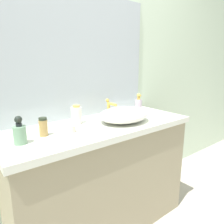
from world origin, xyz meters
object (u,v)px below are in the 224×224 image
at_px(perfume_bottle, 76,115).
at_px(spray_can, 43,127).
at_px(candle_jar, 72,129).
at_px(soap_dispenser, 20,133).
at_px(sink_basin, 124,115).
at_px(lotion_bottle, 138,105).

distance_m(perfume_bottle, spray_can, 0.30).
bearing_deg(spray_can, candle_jar, -13.68).
relative_size(soap_dispenser, candle_jar, 3.04).
xyz_separation_m(soap_dispenser, spray_can, (0.14, 0.05, -0.01)).
bearing_deg(sink_basin, lotion_bottle, 24.34).
height_order(sink_basin, perfume_bottle, perfume_bottle).
relative_size(sink_basin, perfume_bottle, 2.89).
distance_m(soap_dispenser, spray_can, 0.15).
height_order(sink_basin, lotion_bottle, lotion_bottle).
relative_size(soap_dispenser, spray_can, 1.38).
xyz_separation_m(sink_basin, soap_dispenser, (-0.73, 0.01, 0.01)).
distance_m(sink_basin, spray_can, 0.58).
relative_size(lotion_bottle, candle_jar, 3.36).
bearing_deg(soap_dispenser, spray_can, 18.31).
relative_size(sink_basin, spray_can, 3.46).
bearing_deg(candle_jar, soap_dispenser, -178.58).
height_order(lotion_bottle, candle_jar, lotion_bottle).
relative_size(soap_dispenser, perfume_bottle, 1.15).
height_order(soap_dispenser, lotion_bottle, lotion_bottle).
bearing_deg(soap_dispenser, sink_basin, -1.11).
bearing_deg(spray_can, sink_basin, -6.08).
distance_m(perfume_bottle, candle_jar, 0.19).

